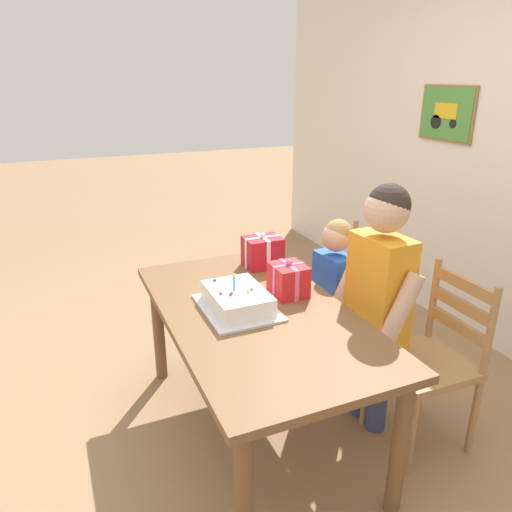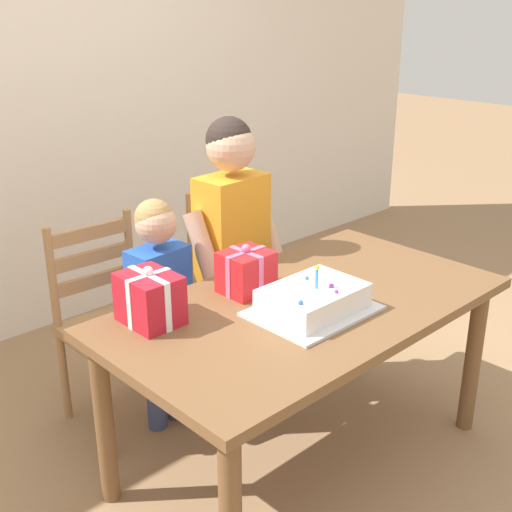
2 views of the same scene
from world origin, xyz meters
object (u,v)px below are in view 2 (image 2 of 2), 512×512
(gift_box_beside_cake, at_px, (150,299))
(chair_left, at_px, (114,324))
(birthday_cake, at_px, (313,300))
(gift_box_red_large, at_px, (246,272))
(child_younger, at_px, (160,294))
(dining_table, at_px, (305,323))
(child_older, at_px, (232,233))
(chair_right, at_px, (239,278))

(gift_box_beside_cake, relative_size, chair_left, 0.24)
(birthday_cake, bearing_deg, gift_box_red_large, 99.43)
(chair_left, height_order, child_younger, child_younger)
(gift_box_red_large, bearing_deg, dining_table, -66.07)
(birthday_cake, relative_size, gift_box_beside_cake, 2.00)
(birthday_cake, height_order, gift_box_red_large, gift_box_red_large)
(child_older, bearing_deg, gift_box_red_large, -124.87)
(gift_box_beside_cake, distance_m, chair_right, 1.10)
(birthday_cake, distance_m, child_younger, 0.72)
(gift_box_red_large, bearing_deg, child_older, 55.13)
(dining_table, distance_m, child_younger, 0.65)
(birthday_cake, bearing_deg, chair_left, 110.29)
(gift_box_beside_cake, relative_size, child_older, 0.17)
(birthday_cake, bearing_deg, gift_box_beside_cake, 143.79)
(birthday_cake, relative_size, chair_left, 0.48)
(chair_left, xyz_separation_m, child_younger, (0.12, -0.19, 0.17))
(birthday_cake, height_order, chair_right, chair_right)
(gift_box_beside_cake, bearing_deg, birthday_cake, -36.21)
(chair_left, distance_m, child_older, 0.66)
(dining_table, xyz_separation_m, gift_box_beside_cake, (-0.52, 0.27, 0.18))
(gift_box_red_large, relative_size, chair_right, 0.22)
(dining_table, relative_size, birthday_cake, 3.55)
(gift_box_red_large, distance_m, child_younger, 0.44)
(dining_table, distance_m, birthday_cake, 0.17)
(gift_box_beside_cake, distance_m, child_older, 0.76)
(birthday_cake, height_order, child_older, child_older)
(birthday_cake, distance_m, chair_right, 1.01)
(birthday_cake, height_order, child_younger, child_younger)
(child_older, xyz_separation_m, child_younger, (-0.41, 0.00, -0.17))
(dining_table, height_order, child_older, child_older)
(chair_left, bearing_deg, birthday_cake, -69.71)
(gift_box_beside_cake, distance_m, chair_left, 0.65)
(child_older, bearing_deg, dining_table, -104.95)
(chair_right, bearing_deg, child_younger, -163.03)
(child_older, bearing_deg, birthday_cake, -107.23)
(dining_table, xyz_separation_m, chair_right, (0.37, 0.79, -0.17))
(dining_table, xyz_separation_m, chair_left, (-0.37, 0.79, -0.17))
(chair_left, height_order, chair_right, same)
(gift_box_beside_cake, bearing_deg, child_younger, 50.67)
(gift_box_beside_cake, relative_size, child_younger, 0.21)
(dining_table, bearing_deg, gift_box_beside_cake, 152.82)
(gift_box_red_large, xyz_separation_m, child_younger, (-0.15, 0.38, -0.17))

